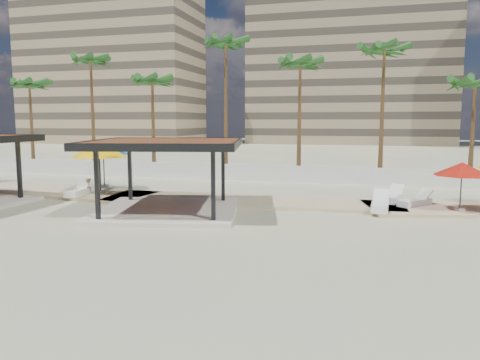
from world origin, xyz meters
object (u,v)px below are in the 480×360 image
object	(u,v)px
umbrella_c	(462,169)
lounger_b	(393,198)
pavilion_central	(167,170)
lounger_a	(78,192)
lounger_c	(380,205)
lounger_d	(415,202)

from	to	relation	value
umbrella_c	lounger_b	distance (m)	3.92
pavilion_central	lounger_a	distance (m)	7.41
lounger_c	lounger_d	distance (m)	2.35
lounger_a	lounger_d	distance (m)	18.42
lounger_c	lounger_d	world-z (taller)	lounger_c
umbrella_c	lounger_b	xyz separation A→B (m)	(-2.96, 1.85, -1.79)
umbrella_c	lounger_c	size ratio (longest dim) A/B	1.40
pavilion_central	lounger_c	size ratio (longest dim) A/B	3.54
pavilion_central	lounger_d	size ratio (longest dim) A/B	4.25
lounger_a	lounger_b	xyz separation A→B (m)	(17.31, 2.56, -0.00)
lounger_a	lounger_c	size ratio (longest dim) A/B	0.97
lounger_b	lounger_d	bearing A→B (deg)	-116.14
pavilion_central	lounger_c	bearing A→B (deg)	1.94
pavilion_central	lounger_d	bearing A→B (deg)	7.05
lounger_a	lounger_d	bearing A→B (deg)	-94.54
umbrella_c	lounger_d	xyz separation A→B (m)	(-1.91, 0.89, -1.80)
lounger_b	lounger_c	bearing A→B (deg)	-178.22
umbrella_c	lounger_c	xyz separation A→B (m)	(-3.64, -0.71, -1.77)
pavilion_central	lounger_b	distance (m)	11.90
umbrella_c	lounger_b	size ratio (longest dim) A/B	1.44
umbrella_c	lounger_d	bearing A→B (deg)	155.16
pavilion_central	lounger_a	xyz separation A→B (m)	(-6.72, 2.60, -1.72)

